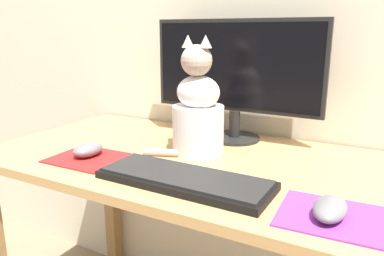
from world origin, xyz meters
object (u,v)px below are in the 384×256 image
object	(u,v)px
keyboard	(184,179)
computer_mouse_right	(330,208)
cat	(198,111)
monitor	(236,73)
computer_mouse_left	(88,149)

from	to	relation	value
keyboard	computer_mouse_right	xyz separation A→B (m)	(0.33, -0.01, 0.01)
keyboard	cat	world-z (taller)	cat
monitor	cat	distance (m)	0.21
computer_mouse_left	computer_mouse_right	size ratio (longest dim) A/B	0.85
monitor	computer_mouse_right	xyz separation A→B (m)	(0.37, -0.42, -0.20)
computer_mouse_right	cat	bearing A→B (deg)	150.34
keyboard	computer_mouse_left	xyz separation A→B (m)	(-0.34, 0.03, 0.01)
computer_mouse_left	monitor	bearing A→B (deg)	51.37
monitor	computer_mouse_right	world-z (taller)	monitor
computer_mouse_right	cat	xyz separation A→B (m)	(-0.41, 0.24, 0.11)
monitor	computer_mouse_right	size ratio (longest dim) A/B	4.95
monitor	computer_mouse_left	world-z (taller)	monitor
keyboard	cat	size ratio (longest dim) A/B	1.24
monitor	keyboard	world-z (taller)	monitor
cat	computer_mouse_right	bearing A→B (deg)	-30.20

